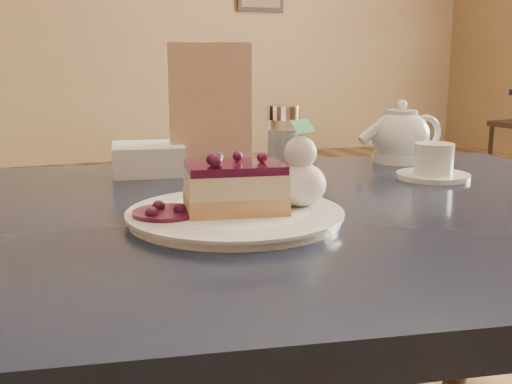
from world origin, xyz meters
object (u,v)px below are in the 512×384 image
object	(u,v)px
main_table	(229,268)
dessert_plate	(235,216)
cheesecake_slice	(235,188)
tea_set	(406,142)

from	to	relation	value
main_table	dessert_plate	xyz separation A→B (m)	(-0.01, -0.05, 0.08)
dessert_plate	cheesecake_slice	world-z (taller)	cheesecake_slice
main_table	cheesecake_slice	size ratio (longest dim) A/B	9.94
main_table	tea_set	size ratio (longest dim) A/B	4.82
cheesecake_slice	tea_set	distance (m)	0.50
dessert_plate	tea_set	xyz separation A→B (m)	(0.43, 0.26, 0.04)
tea_set	cheesecake_slice	bearing A→B (deg)	-148.11
tea_set	dessert_plate	bearing A→B (deg)	-148.11
dessert_plate	cheesecake_slice	size ratio (longest dim) A/B	1.96
main_table	cheesecake_slice	world-z (taller)	cheesecake_slice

